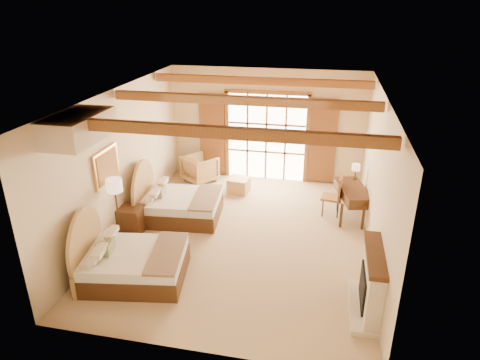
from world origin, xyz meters
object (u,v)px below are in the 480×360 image
(bed_near, at_px, (127,260))
(desk, at_px, (352,201))
(bed_far, at_px, (175,203))
(armchair, at_px, (200,169))
(nightstand, at_px, (132,220))

(bed_near, distance_m, desk, 5.48)
(bed_near, relative_size, desk, 1.41)
(bed_far, relative_size, armchair, 2.37)
(bed_near, bearing_deg, armchair, 81.03)
(bed_far, relative_size, desk, 1.35)
(armchair, distance_m, desk, 4.44)
(bed_near, height_order, nightstand, bed_near)
(bed_far, bearing_deg, nightstand, -133.67)
(armchair, bearing_deg, nightstand, 113.76)
(nightstand, distance_m, desk, 5.25)
(nightstand, bearing_deg, bed_far, 50.40)
(nightstand, xyz_separation_m, desk, (4.91, 1.85, 0.09))
(armchair, bearing_deg, bed_near, 125.72)
(nightstand, distance_m, armchair, 3.24)
(bed_far, xyz_separation_m, desk, (4.20, 0.95, 0.02))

